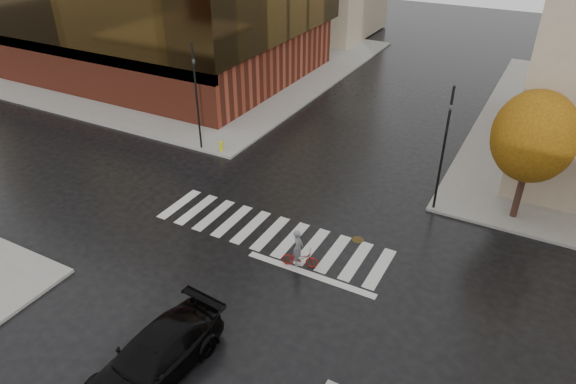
# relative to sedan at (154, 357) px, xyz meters

# --- Properties ---
(ground) EXTENTS (120.00, 120.00, 0.00)m
(ground) POSITION_rel_sedan_xyz_m (-0.72, 8.44, -0.79)
(ground) COLOR black
(ground) RESTS_ON ground
(sidewalk_nw) EXTENTS (30.00, 30.00, 0.15)m
(sidewalk_nw) POSITION_rel_sedan_xyz_m (-21.72, 29.44, -0.72)
(sidewalk_nw) COLOR gray
(sidewalk_nw) RESTS_ON ground
(crosswalk) EXTENTS (12.00, 3.00, 0.01)m
(crosswalk) POSITION_rel_sedan_xyz_m (-0.72, 8.94, -0.79)
(crosswalk) COLOR silver
(crosswalk) RESTS_ON ground
(tree_ne_a) EXTENTS (3.80, 3.80, 6.50)m
(tree_ne_a) POSITION_rel_sedan_xyz_m (9.28, 15.84, 3.67)
(tree_ne_a) COLOR #321E16
(tree_ne_a) RESTS_ON sidewalk_ne
(sedan) EXTENTS (2.68, 5.62, 1.58)m
(sedan) POSITION_rel_sedan_xyz_m (0.00, 0.00, 0.00)
(sedan) COLOR black
(sedan) RESTS_ON ground
(cyclist) EXTENTS (1.70, 1.01, 1.83)m
(cyclist) POSITION_rel_sedan_xyz_m (1.60, 7.44, -0.17)
(cyclist) COLOR maroon
(cyclist) RESTS_ON ground
(traffic_light_nw) EXTENTS (0.18, 0.15, 6.51)m
(traffic_light_nw) POSITION_rel_sedan_xyz_m (-9.11, 14.74, 2.99)
(traffic_light_nw) COLOR black
(traffic_light_nw) RESTS_ON sidewalk_nw
(traffic_light_ne) EXTENTS (0.15, 0.18, 6.46)m
(traffic_light_ne) POSITION_rel_sedan_xyz_m (5.58, 14.74, 2.95)
(traffic_light_ne) COLOR black
(traffic_light_ne) RESTS_ON sidewalk_ne
(fire_hydrant) EXTENTS (0.24, 0.24, 0.68)m
(fire_hydrant) POSITION_rel_sedan_xyz_m (-7.73, 14.94, -0.27)
(fire_hydrant) COLOR #C9C60B
(fire_hydrant) RESTS_ON sidewalk_nw
(manhole) EXTENTS (0.67, 0.67, 0.01)m
(manhole) POSITION_rel_sedan_xyz_m (3.16, 10.44, -0.78)
(manhole) COLOR #4D3E1B
(manhole) RESTS_ON ground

